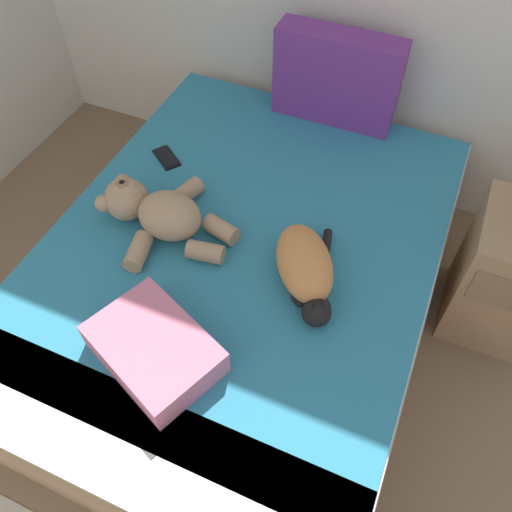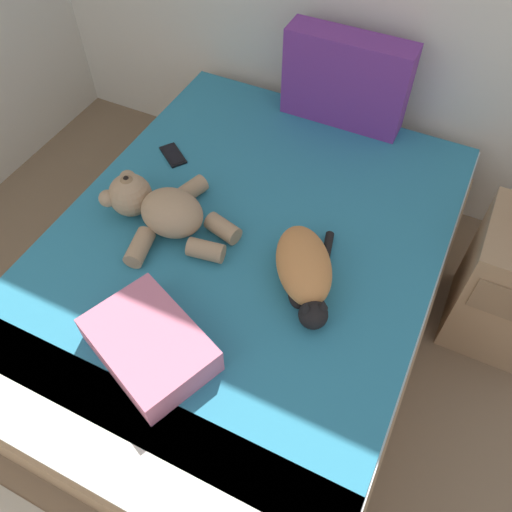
% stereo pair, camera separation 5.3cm
% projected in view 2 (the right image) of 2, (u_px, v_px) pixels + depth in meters
% --- Properties ---
extents(bed, '(1.48, 1.95, 0.49)m').
position_uv_depth(bed, '(243.00, 280.00, 2.16)').
color(bed, '#9E7A56').
rests_on(bed, ground_plane).
extents(patterned_cushion, '(0.55, 0.14, 0.41)m').
position_uv_depth(patterned_cushion, '(346.00, 80.00, 2.28)').
color(patterned_cushion, '#72338C').
rests_on(patterned_cushion, bed).
extents(cat, '(0.34, 0.44, 0.15)m').
position_uv_depth(cat, '(305.00, 270.00, 1.80)').
color(cat, '#D18447').
rests_on(cat, bed).
extents(teddy_bear, '(0.55, 0.49, 0.18)m').
position_uv_depth(teddy_bear, '(160.00, 209.00, 1.97)').
color(teddy_bear, tan).
rests_on(teddy_bear, bed).
extents(cell_phone, '(0.16, 0.14, 0.01)m').
position_uv_depth(cell_phone, '(173.00, 155.00, 2.27)').
color(cell_phone, black).
rests_on(cell_phone, bed).
extents(throw_pillow, '(0.48, 0.41, 0.11)m').
position_uv_depth(throw_pillow, '(150.00, 345.00, 1.64)').
color(throw_pillow, '#D1728C').
rests_on(throw_pillow, bed).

